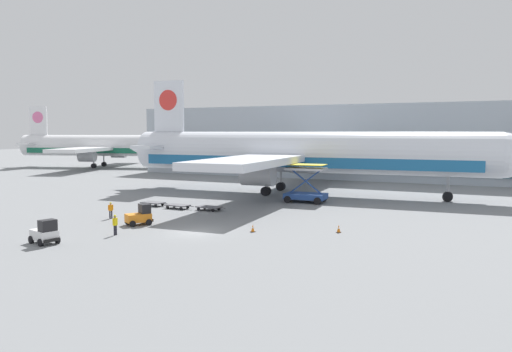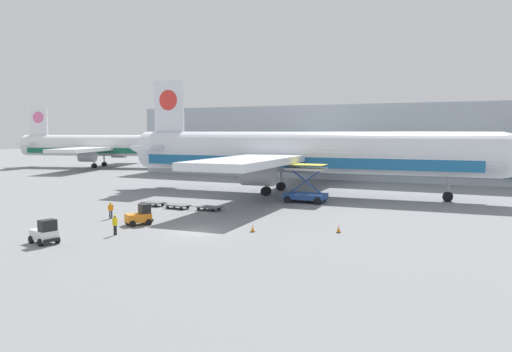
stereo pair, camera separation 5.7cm
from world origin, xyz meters
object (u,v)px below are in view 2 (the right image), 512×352
(baggage_dolly_third, at_px, (209,207))
(traffic_cone_far, at_px, (253,228))
(baggage_dolly_lead, at_px, (153,203))
(airplane_distant, at_px, (110,146))
(airplane_main, at_px, (296,154))
(scissor_lift_loader, at_px, (306,188))
(baggage_dolly_second, at_px, (178,205))
(ground_crew_near, at_px, (115,223))
(ground_crew_far, at_px, (111,209))
(traffic_cone_near, at_px, (339,229))
(baggage_tug_mid, at_px, (45,233))
(baggage_tug_foreground, at_px, (140,216))

(baggage_dolly_third, height_order, traffic_cone_far, traffic_cone_far)
(baggage_dolly_lead, relative_size, baggage_dolly_third, 1.00)
(airplane_distant, relative_size, baggage_dolly_third, 13.62)
(airplane_main, xyz_separation_m, scissor_lift_loader, (4.10, -7.24, -3.95))
(baggage_dolly_second, height_order, ground_crew_near, ground_crew_near)
(baggage_dolly_second, xyz_separation_m, ground_crew_far, (-2.52, -8.55, 0.62))
(airplane_distant, xyz_separation_m, traffic_cone_near, (74.56, -54.98, -4.93))
(baggage_dolly_lead, height_order, baggage_dolly_second, same)
(baggage_dolly_third, distance_m, traffic_cone_near, 17.92)
(airplane_main, distance_m, baggage_tug_mid, 39.52)
(ground_crew_far, distance_m, traffic_cone_near, 23.66)
(baggage_dolly_second, xyz_separation_m, ground_crew_near, (3.55, -14.90, 0.68))
(baggage_tug_mid, height_order, traffic_cone_far, baggage_tug_mid)
(ground_crew_near, relative_size, traffic_cone_near, 2.50)
(traffic_cone_near, height_order, traffic_cone_far, traffic_cone_near)
(airplane_main, relative_size, baggage_dolly_second, 15.53)
(baggage_tug_mid, distance_m, ground_crew_near, 5.77)
(scissor_lift_loader, xyz_separation_m, baggage_tug_foreground, (-9.41, -21.47, -1.02))
(baggage_tug_mid, height_order, baggage_dolly_third, baggage_tug_mid)
(airplane_distant, bearing_deg, baggage_dolly_lead, -62.10)
(scissor_lift_loader, bearing_deg, airplane_main, 116.49)
(baggage_dolly_lead, relative_size, baggage_dolly_second, 1.00)
(ground_crew_far, relative_size, traffic_cone_near, 2.39)
(airplane_distant, height_order, baggage_tug_foreground, airplane_distant)
(baggage_tug_foreground, distance_m, baggage_dolly_lead, 12.36)
(baggage_dolly_lead, xyz_separation_m, traffic_cone_far, (17.80, -9.08, -0.06))
(baggage_tug_mid, height_order, baggage_dolly_lead, baggage_tug_mid)
(airplane_distant, bearing_deg, ground_crew_near, -65.91)
(airplane_main, height_order, traffic_cone_far, airplane_main)
(airplane_distant, height_order, baggage_dolly_third, airplane_distant)
(baggage_dolly_third, bearing_deg, scissor_lift_loader, 58.36)
(baggage_dolly_third, bearing_deg, ground_crew_far, -122.68)
(baggage_dolly_lead, relative_size, traffic_cone_near, 5.19)
(scissor_lift_loader, relative_size, baggage_dolly_lead, 1.43)
(baggage_dolly_second, bearing_deg, airplane_main, 71.09)
(baggage_dolly_lead, bearing_deg, baggage_dolly_second, -4.30)
(baggage_tug_foreground, relative_size, ground_crew_near, 1.56)
(airplane_distant, bearing_deg, baggage_tug_foreground, -64.24)
(baggage_dolly_second, relative_size, ground_crew_near, 2.08)
(traffic_cone_far, bearing_deg, baggage_tug_mid, -139.24)
(baggage_dolly_lead, relative_size, ground_crew_far, 2.17)
(ground_crew_far, bearing_deg, airplane_distant, 66.22)
(ground_crew_far, bearing_deg, traffic_cone_far, -65.10)
(baggage_dolly_lead, distance_m, baggage_dolly_third, 7.98)
(airplane_main, relative_size, ground_crew_far, 33.67)
(scissor_lift_loader, relative_size, baggage_tug_mid, 1.96)
(airplane_main, distance_m, baggage_dolly_third, 19.46)
(baggage_tug_mid, bearing_deg, traffic_cone_near, 51.27)
(baggage_dolly_lead, relative_size, ground_crew_near, 2.08)
(baggage_dolly_lead, xyz_separation_m, traffic_cone_near, (24.90, -6.06, -0.04))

